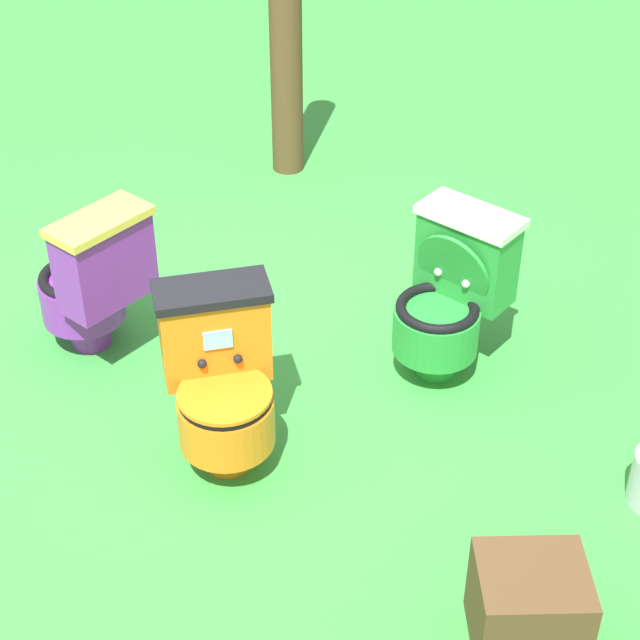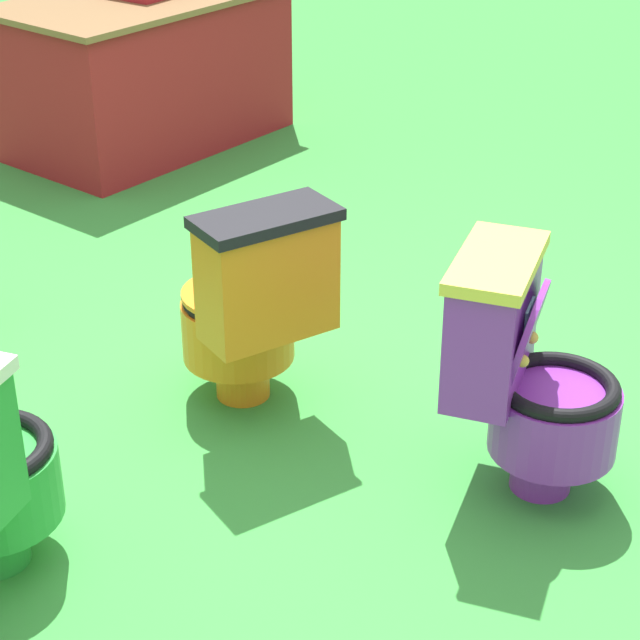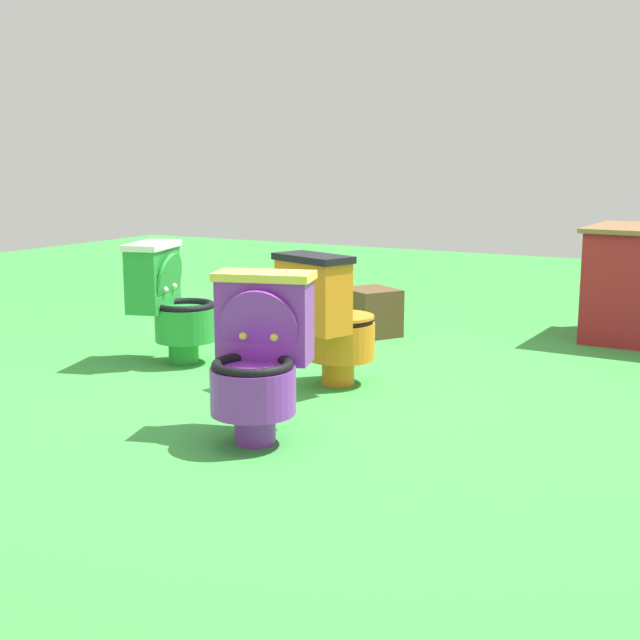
# 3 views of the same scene
# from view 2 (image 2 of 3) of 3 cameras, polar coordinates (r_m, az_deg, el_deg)

# --- Properties ---
(ground) EXTENTS (14.00, 14.00, 0.00)m
(ground) POSITION_cam_2_polar(r_m,az_deg,el_deg) (3.68, 0.55, -5.21)
(ground) COLOR green
(toilet_orange) EXTENTS (0.54, 0.60, 0.73)m
(toilet_orange) POSITION_cam_2_polar(r_m,az_deg,el_deg) (3.61, -3.50, 0.76)
(toilet_orange) COLOR orange
(toilet_orange) RESTS_ON ground
(toilet_purple) EXTENTS (0.53, 0.59, 0.73)m
(toilet_purple) POSITION_cam_2_polar(r_m,az_deg,el_deg) (3.27, 10.29, -2.69)
(toilet_purple) COLOR purple
(toilet_purple) RESTS_ON ground
(vendor_table) EXTENTS (1.48, 0.89, 0.85)m
(vendor_table) POSITION_cam_2_polar(r_m,az_deg,el_deg) (6.07, -8.73, 12.33)
(vendor_table) COLOR maroon
(vendor_table) RESTS_ON ground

